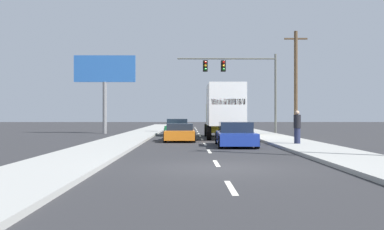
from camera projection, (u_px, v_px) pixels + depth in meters
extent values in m
plane|color=#2B2B2D|center=(199.00, 134.00, 38.64)|extent=(140.00, 140.00, 0.00)
cube|color=#9E9E99|center=(266.00, 136.00, 33.69)|extent=(2.85, 80.00, 0.14)
cube|color=#9E9E99|center=(135.00, 136.00, 33.59)|extent=(2.85, 80.00, 0.14)
cube|color=silver|center=(231.00, 187.00, 9.90)|extent=(0.14, 2.00, 0.01)
cube|color=silver|center=(216.00, 163.00, 14.90)|extent=(0.14, 2.00, 0.01)
cube|color=silver|center=(209.00, 151.00, 19.90)|extent=(0.14, 2.00, 0.01)
cube|color=silver|center=(205.00, 144.00, 24.90)|extent=(0.14, 2.00, 0.01)
cube|color=silver|center=(202.00, 139.00, 29.90)|extent=(0.14, 2.00, 0.01)
cube|color=silver|center=(200.00, 136.00, 34.90)|extent=(0.14, 2.00, 0.01)
cube|color=silver|center=(198.00, 133.00, 39.90)|extent=(0.14, 2.00, 0.01)
cube|color=silver|center=(197.00, 131.00, 44.90)|extent=(0.14, 2.00, 0.01)
cube|color=silver|center=(196.00, 130.00, 49.90)|extent=(0.14, 2.00, 0.01)
cube|color=silver|center=(196.00, 128.00, 54.90)|extent=(0.14, 2.00, 0.01)
cube|color=silver|center=(195.00, 127.00, 59.90)|extent=(0.14, 2.00, 0.01)
cube|color=#196B38|center=(178.00, 130.00, 35.80)|extent=(1.92, 4.69, 0.66)
cube|color=#192333|center=(178.00, 122.00, 35.77)|extent=(1.65, 2.25, 0.54)
cylinder|color=black|center=(169.00, 131.00, 37.58)|extent=(0.23, 0.64, 0.64)
cylinder|color=black|center=(189.00, 131.00, 37.56)|extent=(0.23, 0.64, 0.64)
cylinder|color=black|center=(166.00, 132.00, 34.03)|extent=(0.23, 0.64, 0.64)
cylinder|color=black|center=(188.00, 132.00, 34.01)|extent=(0.23, 0.64, 0.64)
cube|color=orange|center=(180.00, 134.00, 27.92)|extent=(1.82, 4.35, 0.55)
cube|color=#192333|center=(180.00, 127.00, 27.78)|extent=(1.60, 2.01, 0.42)
cylinder|color=black|center=(168.00, 135.00, 29.54)|extent=(0.22, 0.64, 0.64)
cylinder|color=black|center=(193.00, 135.00, 29.56)|extent=(0.22, 0.64, 0.64)
cylinder|color=black|center=(165.00, 137.00, 26.29)|extent=(0.22, 0.64, 0.64)
cylinder|color=black|center=(194.00, 137.00, 26.30)|extent=(0.22, 0.64, 0.64)
cube|color=white|center=(225.00, 105.00, 30.40)|extent=(2.42, 5.57, 2.78)
cube|color=red|center=(228.00, 102.00, 27.65)|extent=(2.14, 0.06, 0.36)
cube|color=yellow|center=(221.00, 118.00, 34.27)|extent=(2.30, 2.20, 2.22)
cylinder|color=black|center=(206.00, 130.00, 34.26)|extent=(0.31, 0.96, 0.96)
cylinder|color=black|center=(236.00, 130.00, 34.26)|extent=(0.31, 0.96, 0.96)
cylinder|color=black|center=(209.00, 133.00, 29.29)|extent=(0.31, 0.96, 0.96)
cylinder|color=black|center=(243.00, 133.00, 29.29)|extent=(0.31, 0.96, 0.96)
cube|color=#1E389E|center=(236.00, 138.00, 23.25)|extent=(1.99, 4.69, 0.59)
cube|color=#192333|center=(235.00, 127.00, 23.33)|extent=(1.71, 2.10, 0.54)
cylinder|color=black|center=(217.00, 138.00, 25.04)|extent=(0.23, 0.64, 0.64)
cylinder|color=black|center=(249.00, 138.00, 25.02)|extent=(0.23, 0.64, 0.64)
cylinder|color=black|center=(221.00, 142.00, 21.49)|extent=(0.23, 0.64, 0.64)
cylinder|color=black|center=(257.00, 142.00, 21.46)|extent=(0.23, 0.64, 0.64)
cylinder|color=#595B56|center=(276.00, 94.00, 38.62)|extent=(0.20, 0.20, 6.98)
cylinder|color=#595B56|center=(227.00, 59.00, 38.58)|extent=(8.57, 0.14, 0.14)
cube|color=black|center=(223.00, 66.00, 38.58)|extent=(0.40, 0.56, 0.95)
sphere|color=red|center=(224.00, 62.00, 38.27)|extent=(0.20, 0.20, 0.20)
sphere|color=orange|center=(224.00, 66.00, 38.27)|extent=(0.20, 0.20, 0.20)
sphere|color=green|center=(224.00, 69.00, 38.27)|extent=(0.20, 0.20, 0.20)
cube|color=black|center=(205.00, 66.00, 38.56)|extent=(0.40, 0.56, 0.95)
sphere|color=red|center=(205.00, 62.00, 38.25)|extent=(0.20, 0.20, 0.20)
sphere|color=orange|center=(205.00, 66.00, 38.25)|extent=(0.20, 0.20, 0.20)
sphere|color=green|center=(205.00, 69.00, 38.25)|extent=(0.20, 0.20, 0.20)
cylinder|color=brown|center=(296.00, 84.00, 34.42)|extent=(0.28, 0.28, 8.18)
cube|color=brown|center=(296.00, 39.00, 34.42)|extent=(1.80, 0.12, 0.12)
cylinder|color=slate|center=(105.00, 108.00, 39.32)|extent=(0.36, 0.36, 4.59)
cube|color=#2659A5|center=(105.00, 69.00, 39.32)|extent=(5.44, 0.20, 2.36)
cylinder|color=#1E233F|center=(297.00, 136.00, 23.29)|extent=(0.32, 0.32, 0.81)
cylinder|color=black|center=(297.00, 121.00, 23.29)|extent=(0.38, 0.38, 0.71)
sphere|color=tan|center=(297.00, 113.00, 23.29)|extent=(0.22, 0.22, 0.22)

